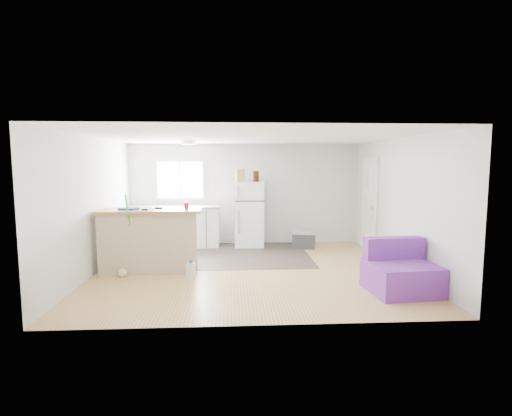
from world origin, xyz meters
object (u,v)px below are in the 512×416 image
(blue_tray, at_px, (129,209))
(bottle_left, at_px, (254,176))
(cooler, at_px, (304,239))
(peninsula, at_px, (149,240))
(purple_seat, at_px, (400,273))
(mop, at_px, (125,263))
(cardboard_box, at_px, (240,175))
(red_cup, at_px, (186,206))
(refrigerator, at_px, (250,214))
(cleaner_jug, at_px, (191,270))
(kitchen_cabinets, at_px, (174,226))
(bottle_right, at_px, (258,176))

(blue_tray, height_order, bottle_left, bottle_left)
(bottle_left, bearing_deg, cooler, -13.45)
(peninsula, height_order, blue_tray, blue_tray)
(purple_seat, distance_m, mop, 4.53)
(peninsula, bearing_deg, cooler, 27.83)
(cooler, relative_size, cardboard_box, 2.01)
(cooler, distance_m, cardboard_box, 2.08)
(peninsula, xyz_separation_m, mop, (-0.36, -0.36, -0.34))
(purple_seat, distance_m, bottle_left, 4.23)
(bottle_left, bearing_deg, purple_seat, -59.68)
(red_cup, bearing_deg, refrigerator, 59.31)
(cooler, xyz_separation_m, blue_tray, (-3.47, -1.80, 0.94))
(blue_tray, bearing_deg, refrigerator, 43.38)
(cooler, xyz_separation_m, cleaner_jug, (-2.35, -2.29, -0.07))
(kitchen_cabinets, xyz_separation_m, blue_tray, (-0.47, -2.12, 0.66))
(cooler, bearing_deg, cleaner_jug, -119.49)
(kitchen_cabinets, height_order, cooler, kitchen_cabinets)
(kitchen_cabinets, distance_m, cooler, 3.04)
(refrigerator, distance_m, cooler, 1.39)
(purple_seat, bearing_deg, bottle_right, 113.97)
(red_cup, bearing_deg, bottle_left, 56.44)
(purple_seat, relative_size, blue_tray, 3.42)
(cooler, bearing_deg, blue_tray, -136.41)
(kitchen_cabinets, height_order, cleaner_jug, kitchen_cabinets)
(peninsula, xyz_separation_m, purple_seat, (4.04, -1.43, -0.28))
(cooler, distance_m, blue_tray, 4.02)
(kitchen_cabinets, xyz_separation_m, red_cup, (0.54, -2.07, 0.70))
(kitchen_cabinets, bearing_deg, mop, -105.28)
(cleaner_jug, height_order, blue_tray, blue_tray)
(cooler, relative_size, cleaner_jug, 1.91)
(cooler, distance_m, bottle_right, 1.81)
(mop, bearing_deg, cooler, 42.15)
(cleaner_jug, relative_size, red_cup, 2.63)
(bottle_left, bearing_deg, blue_tray, -138.67)
(purple_seat, distance_m, cleaner_jug, 3.37)
(cleaner_jug, distance_m, bottle_right, 3.27)
(refrigerator, height_order, mop, refrigerator)
(refrigerator, distance_m, blue_tray, 3.11)
(cooler, xyz_separation_m, bottle_left, (-1.12, 0.27, 1.44))
(cleaner_jug, bearing_deg, peninsula, 157.29)
(cleaner_jug, height_order, red_cup, red_cup)
(peninsula, height_order, red_cup, red_cup)
(kitchen_cabinets, height_order, mop, mop)
(purple_seat, relative_size, cleaner_jug, 3.26)
(peninsula, bearing_deg, bottle_right, 43.31)
(cooler, height_order, blue_tray, blue_tray)
(peninsula, xyz_separation_m, cleaner_jug, (0.79, -0.53, -0.43))
(blue_tray, bearing_deg, cleaner_jug, -23.47)
(kitchen_cabinets, height_order, peninsula, kitchen_cabinets)
(refrigerator, relative_size, bottle_left, 6.06)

